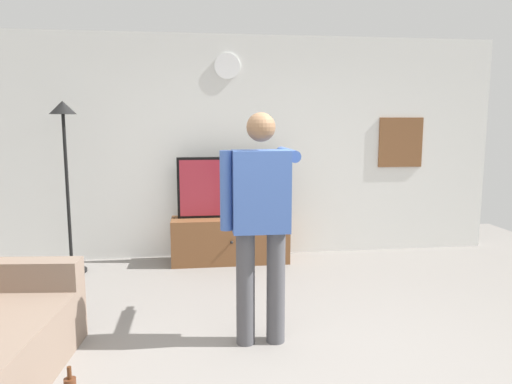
# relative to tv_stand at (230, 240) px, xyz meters

# --- Properties ---
(ground_plane) EXTENTS (8.40, 8.40, 0.00)m
(ground_plane) POSITION_rel_tv_stand_xyz_m (0.19, -2.60, -0.27)
(ground_plane) COLOR gray
(back_wall) EXTENTS (6.40, 0.10, 2.70)m
(back_wall) POSITION_rel_tv_stand_xyz_m (0.19, 0.35, 1.08)
(back_wall) COLOR silver
(back_wall) RESTS_ON ground_plane
(tv_stand) EXTENTS (1.38, 0.46, 0.54)m
(tv_stand) POSITION_rel_tv_stand_xyz_m (0.00, 0.00, 0.00)
(tv_stand) COLOR brown
(tv_stand) RESTS_ON ground_plane
(television) EXTENTS (1.23, 0.07, 0.72)m
(television) POSITION_rel_tv_stand_xyz_m (0.00, 0.05, 0.63)
(television) COLOR black
(television) RESTS_ON tv_stand
(wall_clock) EXTENTS (0.30, 0.03, 0.30)m
(wall_clock) POSITION_rel_tv_stand_xyz_m (0.00, 0.29, 2.05)
(wall_clock) COLOR white
(framed_picture) EXTENTS (0.58, 0.04, 0.63)m
(framed_picture) POSITION_rel_tv_stand_xyz_m (2.21, 0.30, 1.14)
(framed_picture) COLOR brown
(floor_lamp) EXTENTS (0.32, 0.32, 1.89)m
(floor_lamp) POSITION_rel_tv_stand_xyz_m (-1.79, -0.19, 1.08)
(floor_lamp) COLOR black
(floor_lamp) RESTS_ON ground_plane
(person_standing_nearer_lamp) EXTENTS (0.60, 0.78, 1.73)m
(person_standing_nearer_lamp) POSITION_rel_tv_stand_xyz_m (0.07, -2.12, 0.72)
(person_standing_nearer_lamp) COLOR #4C4C51
(person_standing_nearer_lamp) RESTS_ON ground_plane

